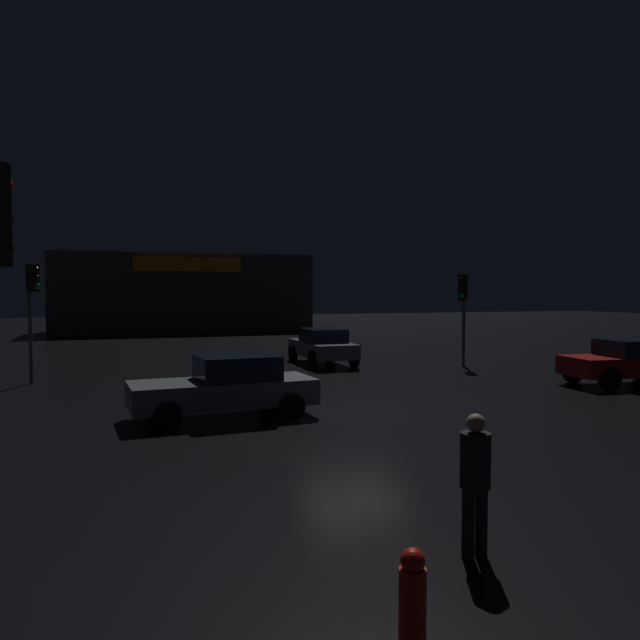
# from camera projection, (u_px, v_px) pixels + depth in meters

# --- Properties ---
(ground_plane) EXTENTS (120.00, 120.00, 0.00)m
(ground_plane) POSITION_uv_depth(u_px,v_px,m) (354.00, 409.00, 15.41)
(ground_plane) COLOR black
(store_building) EXTENTS (18.19, 6.28, 5.61)m
(store_building) POSITION_uv_depth(u_px,v_px,m) (183.00, 293.00, 45.48)
(store_building) COLOR #4C4742
(store_building) RESTS_ON ground
(traffic_signal_main) EXTENTS (0.43, 0.42, 3.80)m
(traffic_signal_main) POSITION_uv_depth(u_px,v_px,m) (33.00, 294.00, 19.52)
(traffic_signal_main) COLOR #595B60
(traffic_signal_main) RESTS_ON ground
(traffic_signal_opposite) EXTENTS (0.42, 0.42, 3.61)m
(traffic_signal_opposite) POSITION_uv_depth(u_px,v_px,m) (463.00, 300.00, 24.11)
(traffic_signal_opposite) COLOR #595B60
(traffic_signal_opposite) RESTS_ON ground
(car_near) EXTENTS (4.35, 2.12, 1.46)m
(car_near) POSITION_uv_depth(u_px,v_px,m) (227.00, 387.00, 14.38)
(car_near) COLOR slate
(car_near) RESTS_ON ground
(car_far) EXTENTS (4.01, 2.16, 1.44)m
(car_far) POSITION_uv_depth(u_px,v_px,m) (628.00, 361.00, 19.31)
(car_far) COLOR #A51414
(car_far) RESTS_ON ground
(car_crossing) EXTENTS (1.90, 4.13, 1.45)m
(car_crossing) POSITION_uv_depth(u_px,v_px,m) (322.00, 346.00, 24.75)
(car_crossing) COLOR slate
(car_crossing) RESTS_ON ground
(pedestrian) EXTENTS (0.37, 0.37, 1.61)m
(pedestrian) POSITION_uv_depth(u_px,v_px,m) (475.00, 474.00, 6.83)
(pedestrian) COLOR black
(pedestrian) RESTS_ON ground
(fire_hydrant) EXTENTS (0.22, 0.22, 0.96)m
(fire_hydrant) POSITION_uv_depth(u_px,v_px,m) (412.00, 609.00, 4.82)
(fire_hydrant) COLOR red
(fire_hydrant) RESTS_ON ground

